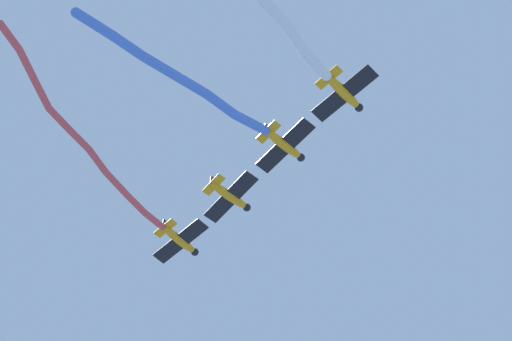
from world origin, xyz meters
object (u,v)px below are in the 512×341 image
object	(u,v)px
airplane_right_wing	(230,196)
airplane_left_wing	(285,145)
airplane_slot	(180,240)
airplane_lead	(344,93)

from	to	relation	value
airplane_right_wing	airplane_left_wing	bearing A→B (deg)	-86.83
airplane_right_wing	airplane_slot	size ratio (longest dim) A/B	1.06
airplane_lead	airplane_slot	xyz separation A→B (m)	(-14.42, 17.63, 0.30)
airplane_slot	airplane_lead	bearing A→B (deg)	-93.63
airplane_left_wing	airplane_slot	bearing A→B (deg)	91.41
airplane_left_wing	airplane_right_wing	distance (m)	7.59
airplane_lead	airplane_right_wing	distance (m)	15.17
airplane_left_wing	airplane_slot	size ratio (longest dim) A/B	1.05
airplane_lead	airplane_left_wing	xyz separation A→B (m)	(-4.80, 5.87, 0.30)
airplane_lead	airplane_slot	distance (m)	22.77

